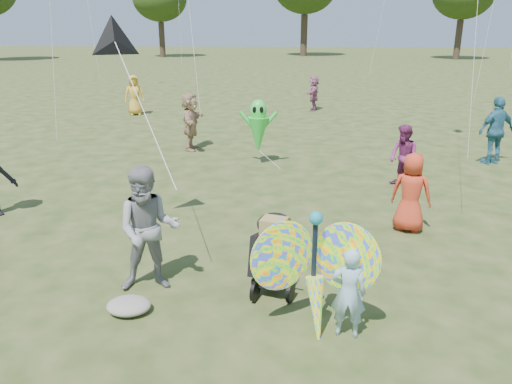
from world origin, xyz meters
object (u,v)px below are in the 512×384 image
(crowd_e, at_px, (403,157))
(alien_kite, at_px, (258,129))
(crowd_a, at_px, (411,192))
(crowd_d, at_px, (191,121))
(crowd_c, at_px, (496,131))
(crowd_j, at_px, (314,93))
(butterfly_kite, at_px, (315,273))
(crowd_g, at_px, (134,95))
(jogging_stroller, at_px, (274,248))
(child_girl, at_px, (349,293))
(adult_man, at_px, (149,230))

(crowd_e, xyz_separation_m, alien_kite, (-3.40, 1.81, 0.24))
(crowd_a, bearing_deg, crowd_d, -28.04)
(crowd_a, distance_m, crowd_c, 5.84)
(crowd_j, xyz_separation_m, butterfly_kite, (-0.75, -16.60, 0.04))
(crowd_g, distance_m, jogging_stroller, 15.23)
(child_girl, bearing_deg, crowd_j, -82.47)
(crowd_e, relative_size, crowd_g, 0.90)
(crowd_g, bearing_deg, crowd_e, -63.50)
(butterfly_kite, bearing_deg, crowd_c, 57.44)
(crowd_e, xyz_separation_m, crowd_j, (-1.52, 10.79, 0.01))
(child_girl, distance_m, butterfly_kite, 0.45)
(adult_man, bearing_deg, crowd_e, 36.01)
(adult_man, xyz_separation_m, jogging_stroller, (1.73, 0.13, -0.28))
(child_girl, height_order, crowd_a, crowd_a)
(adult_man, relative_size, crowd_e, 1.23)
(crowd_a, height_order, crowd_c, crowd_c)
(butterfly_kite, xyz_separation_m, alien_kite, (-1.12, 7.61, 0.19))
(butterfly_kite, bearing_deg, adult_man, 157.90)
(crowd_a, distance_m, butterfly_kite, 3.78)
(crowd_c, xyz_separation_m, jogging_stroller, (-5.69, -7.06, -0.29))
(crowd_c, relative_size, crowd_d, 1.06)
(crowd_e, xyz_separation_m, butterfly_kite, (-2.28, -5.80, 0.05))
(crowd_a, distance_m, jogging_stroller, 3.28)
(adult_man, distance_m, crowd_j, 15.97)
(crowd_g, relative_size, alien_kite, 0.93)
(crowd_c, height_order, crowd_g, crowd_c)
(adult_man, relative_size, crowd_c, 1.00)
(jogging_stroller, bearing_deg, butterfly_kite, -46.13)
(crowd_g, bearing_deg, crowd_j, -5.45)
(crowd_a, height_order, butterfly_kite, butterfly_kite)
(adult_man, height_order, butterfly_kite, adult_man)
(crowd_d, distance_m, jogging_stroller, 8.58)
(child_girl, relative_size, jogging_stroller, 1.02)
(crowd_a, relative_size, jogging_stroller, 1.29)
(crowd_d, bearing_deg, crowd_j, -27.64)
(crowd_c, distance_m, butterfly_kite, 9.62)
(crowd_c, bearing_deg, crowd_j, -83.38)
(butterfly_kite, bearing_deg, crowd_a, 60.29)
(crowd_a, xyz_separation_m, crowd_j, (-1.12, 13.31, 0.02))
(crowd_a, bearing_deg, adult_man, 50.99)
(crowd_d, distance_m, butterfly_kite, 9.73)
(crowd_j, distance_m, jogging_stroller, 15.60)
(adult_man, xyz_separation_m, crowd_d, (-0.98, 8.27, -0.05))
(crowd_a, distance_m, crowd_e, 2.55)
(jogging_stroller, bearing_deg, alien_kite, 112.88)
(crowd_a, relative_size, crowd_e, 1.00)
(crowd_g, bearing_deg, crowd_c, -47.90)
(crowd_d, height_order, butterfly_kite, crowd_d)
(child_girl, height_order, adult_man, adult_man)
(child_girl, bearing_deg, jogging_stroller, -41.94)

